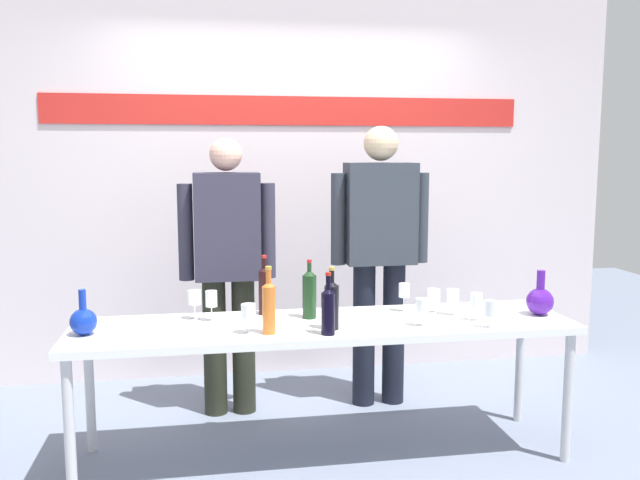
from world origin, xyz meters
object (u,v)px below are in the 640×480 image
(wine_glass_right_0, at_px, (476,302))
(wine_glass_right_3, at_px, (404,291))
(wine_glass_right_2, at_px, (422,306))
(wine_bottle_1, at_px, (309,293))
(wine_bottle_0, at_px, (332,303))
(decanter_blue_left, at_px, (83,321))
(wine_glass_left_1, at_px, (211,299))
(wine_bottle_4, at_px, (328,309))
(wine_glass_left_2, at_px, (195,298))
(wine_glass_right_4, at_px, (453,298))
(presenter_right, at_px, (380,246))
(wine_glass_right_5, at_px, (433,296))
(wine_bottle_2, at_px, (265,289))
(wine_glass_left_0, at_px, (249,312))
(display_table, at_px, (325,333))
(wine_glass_right_1, at_px, (490,309))
(wine_bottle_3, at_px, (269,305))
(decanter_blue_right, at_px, (540,300))
(presenter_left, at_px, (228,260))

(wine_glass_right_0, height_order, wine_glass_right_3, wine_glass_right_3)
(wine_glass_right_2, bearing_deg, wine_bottle_1, 154.25)
(wine_bottle_0, relative_size, wine_glass_right_3, 1.98)
(decanter_blue_left, height_order, wine_bottle_1, wine_bottle_1)
(decanter_blue_left, bearing_deg, wine_glass_left_1, 14.95)
(decanter_blue_left, relative_size, wine_bottle_4, 0.73)
(wine_bottle_0, xyz_separation_m, wine_glass_left_2, (-0.67, 0.31, -0.02))
(wine_bottle_4, bearing_deg, wine_glass_right_4, 19.94)
(wine_bottle_0, bearing_deg, wine_glass_right_3, 32.49)
(presenter_right, xyz_separation_m, wine_glass_right_5, (0.15, -0.58, -0.20))
(wine_glass_right_4, bearing_deg, wine_bottle_2, 169.20)
(wine_bottle_1, relative_size, wine_glass_right_4, 2.22)
(wine_glass_left_0, bearing_deg, wine_glass_right_4, 9.54)
(wine_glass_left_0, bearing_deg, wine_bottle_4, -11.86)
(wine_glass_left_1, xyz_separation_m, wine_glass_right_5, (1.20, -0.01, -0.02))
(display_table, bearing_deg, wine_glass_left_0, -159.41)
(wine_glass_right_2, distance_m, wine_glass_right_4, 0.30)
(display_table, bearing_deg, wine_glass_right_3, 18.72)
(wine_glass_left_0, relative_size, wine_glass_right_4, 1.04)
(wine_glass_right_1, distance_m, wine_glass_right_2, 0.33)
(wine_bottle_3, distance_m, wine_glass_left_0, 0.10)
(wine_glass_left_2, bearing_deg, wine_bottle_1, -7.20)
(wine_glass_right_4, height_order, wine_glass_right_5, wine_glass_right_4)
(wine_glass_right_2, bearing_deg, decanter_blue_right, 9.48)
(wine_glass_left_2, bearing_deg, presenter_left, 69.64)
(wine_glass_right_5, bearing_deg, wine_glass_left_0, -165.72)
(decanter_blue_right, height_order, wine_glass_right_2, decanter_blue_right)
(presenter_right, xyz_separation_m, wine_bottle_2, (-0.76, -0.47, -0.15))
(wine_bottle_0, height_order, wine_glass_right_2, wine_bottle_0)
(wine_bottle_0, relative_size, wine_glass_left_1, 1.95)
(presenter_right, bearing_deg, wine_bottle_4, -118.30)
(wine_bottle_0, distance_m, wine_bottle_4, 0.10)
(decanter_blue_right, height_order, wine_glass_left_2, decanter_blue_right)
(wine_glass_left_2, bearing_deg, wine_glass_right_2, -16.41)
(wine_bottle_0, bearing_deg, decanter_blue_left, 175.43)
(wine_bottle_3, relative_size, wine_glass_right_1, 2.36)
(wine_bottle_3, bearing_deg, wine_glass_left_2, 136.06)
(decanter_blue_right, bearing_deg, display_table, 178.11)
(wine_glass_right_4, bearing_deg, wine_glass_right_3, 152.02)
(presenter_left, relative_size, wine_glass_right_1, 11.98)
(decanter_blue_left, relative_size, wine_bottle_3, 0.67)
(wine_bottle_1, xyz_separation_m, wine_glass_right_1, (0.86, -0.35, -0.04))
(decanter_blue_right, bearing_deg, wine_glass_right_1, -151.14)
(presenter_right, relative_size, wine_bottle_4, 5.77)
(display_table, xyz_separation_m, wine_glass_left_0, (-0.40, -0.15, 0.16))
(presenter_left, height_order, wine_glass_right_3, presenter_left)
(presenter_left, distance_m, wine_glass_right_4, 1.35)
(display_table, xyz_separation_m, wine_glass_left_1, (-0.58, 0.12, 0.17))
(wine_glass_left_1, bearing_deg, wine_bottle_3, -46.97)
(decanter_blue_right, relative_size, wine_bottle_2, 0.76)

